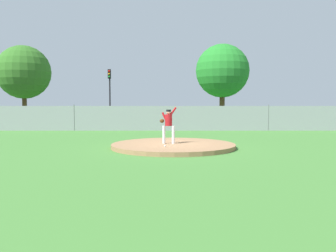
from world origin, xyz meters
name	(u,v)px	position (x,y,z in m)	size (l,w,h in m)	color
ground_plane	(170,136)	(0.00, 6.00, 0.00)	(80.00, 80.00, 0.00)	#427A33
asphalt_strip	(169,127)	(0.00, 14.50, 0.00)	(44.00, 7.00, 0.01)	#2B2B2D
pitchers_mound	(172,146)	(0.00, 0.00, 0.09)	(5.61, 5.61, 0.19)	#99704C
pitcher_youth	(167,123)	(-0.22, 0.02, 1.15)	(0.78, 0.32, 1.67)	silver
baseball	(163,146)	(-0.37, -1.17, 0.22)	(0.07, 0.07, 0.07)	white
chainlink_fence	(170,118)	(0.00, 10.00, 0.92)	(36.15, 0.07, 1.94)	gray
parked_car_red	(121,118)	(-4.20, 14.17, 0.81)	(2.11, 4.64, 1.68)	#A81919
parked_car_champagne	(301,118)	(11.46, 14.22, 0.80)	(1.89, 4.28, 1.70)	tan
parked_car_white	(46,117)	(-10.81, 14.70, 0.79)	(2.10, 4.33, 1.66)	silver
traffic_light_near	(108,87)	(-5.94, 18.24, 3.62)	(0.28, 0.46, 5.34)	black
tree_slender_far	(22,72)	(-15.78, 21.79, 5.37)	(5.71, 5.71, 8.25)	#4C331E
tree_bushy_near	(221,71)	(5.79, 22.91, 5.62)	(5.90, 5.90, 8.59)	#4C331E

